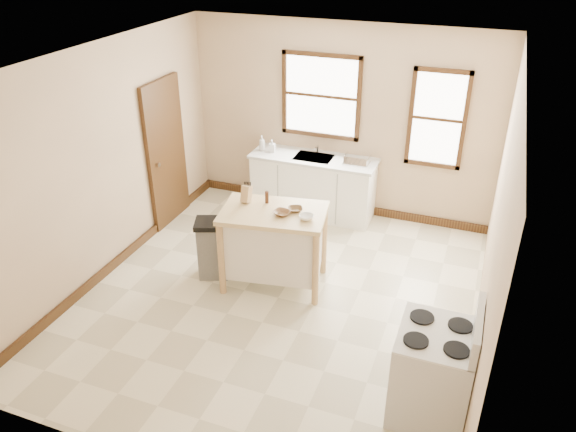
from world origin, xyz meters
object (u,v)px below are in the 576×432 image
object	(u,v)px
dish_rack	(357,160)
kitchen_island	(274,248)
bowl_b	(295,209)
soap_bottle_b	(272,146)
pepper_grinder	(267,197)
bowl_a	(282,213)
knife_block	(246,195)
trash_bin	(213,248)
gas_stove	(434,361)
soap_bottle_a	(262,143)
bowl_c	(306,217)

from	to	relation	value
dish_rack	kitchen_island	size ratio (longest dim) A/B	0.30
bowl_b	dish_rack	bearing A→B (deg)	81.64
soap_bottle_b	pepper_grinder	xyz separation A→B (m)	(0.63, -1.72, 0.06)
pepper_grinder	bowl_a	size ratio (longest dim) A/B	0.79
knife_block	pepper_grinder	xyz separation A→B (m)	(0.23, 0.07, -0.02)
bowl_b	trash_bin	bearing A→B (deg)	-168.57
trash_bin	gas_stove	distance (m)	3.13
kitchen_island	gas_stove	xyz separation A→B (m)	(2.07, -1.40, 0.08)
soap_bottle_a	gas_stove	bearing A→B (deg)	-60.70
bowl_a	trash_bin	size ratio (longest dim) A/B	0.25
pepper_grinder	bowl_b	bearing A→B (deg)	-11.34
soap_bottle_b	knife_block	distance (m)	1.83
pepper_grinder	bowl_c	xyz separation A→B (m)	(0.57, -0.22, -0.05)
soap_bottle_a	bowl_b	xyz separation A→B (m)	(1.18, -1.79, -0.02)
kitchen_island	bowl_c	bearing A→B (deg)	-16.67
knife_block	bowl_b	xyz separation A→B (m)	(0.62, -0.01, -0.08)
trash_bin	gas_stove	xyz separation A→B (m)	(2.85, -1.28, 0.20)
knife_block	bowl_c	world-z (taller)	knife_block
bowl_a	kitchen_island	bearing A→B (deg)	156.58
knife_block	bowl_b	size ratio (longest dim) A/B	1.17
dish_rack	pepper_grinder	bearing A→B (deg)	-114.34
dish_rack	trash_bin	xyz separation A→B (m)	(-1.28, -2.03, -0.58)
soap_bottle_a	gas_stove	size ratio (longest dim) A/B	0.20
bowl_b	gas_stove	size ratio (longest dim) A/B	0.15
soap_bottle_b	soap_bottle_a	bearing A→B (deg)	172.53
dish_rack	knife_block	bearing A→B (deg)	-119.87
pepper_grinder	bowl_a	bearing A→B (deg)	-38.75
kitchen_island	trash_bin	world-z (taller)	kitchen_island
knife_block	bowl_b	distance (m)	0.63
bowl_b	trash_bin	size ratio (longest dim) A/B	0.22
pepper_grinder	trash_bin	size ratio (longest dim) A/B	0.19
pepper_grinder	knife_block	bearing A→B (deg)	-163.71
soap_bottle_b	gas_stove	xyz separation A→B (m)	(2.86, -3.28, -0.43)
soap_bottle_b	kitchen_island	world-z (taller)	soap_bottle_b
soap_bottle_a	bowl_b	bearing A→B (deg)	-69.95
knife_block	bowl_a	size ratio (longest dim) A/B	1.06
bowl_a	gas_stove	world-z (taller)	gas_stove
bowl_b	trash_bin	world-z (taller)	bowl_b
pepper_grinder	trash_bin	bearing A→B (deg)	-155.52
bowl_b	bowl_a	bearing A→B (deg)	-128.57
soap_bottle_b	bowl_b	world-z (taller)	soap_bottle_b
bowl_a	bowl_b	xyz separation A→B (m)	(0.11, 0.14, -0.00)
bowl_a	bowl_b	size ratio (longest dim) A/B	1.11
pepper_grinder	soap_bottle_b	bearing A→B (deg)	110.10
soap_bottle_a	pepper_grinder	bearing A→B (deg)	-78.57
soap_bottle_a	bowl_b	world-z (taller)	soap_bottle_a
gas_stove	dish_rack	bearing A→B (deg)	115.30
soap_bottle_a	knife_block	size ratio (longest dim) A/B	1.15
soap_bottle_a	knife_block	bearing A→B (deg)	-86.01
soap_bottle_a	soap_bottle_b	distance (m)	0.16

